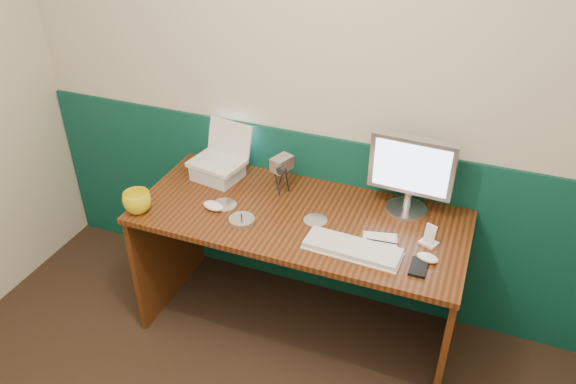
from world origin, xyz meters
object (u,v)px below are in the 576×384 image
at_px(laptop, 216,146).
at_px(mug, 137,202).
at_px(monitor, 411,176).
at_px(camcorder, 282,177).
at_px(keyboard, 352,249).
at_px(desk, 298,274).

distance_m(laptop, mug, 0.49).
relative_size(monitor, camcorder, 2.25).
height_order(laptop, keyboard, laptop).
height_order(desk, mug, mug).
distance_m(desk, mug, 0.89).
bearing_deg(camcorder, desk, -25.84).
height_order(desk, camcorder, camcorder).
xyz_separation_m(laptop, keyboard, (0.84, -0.34, -0.18)).
bearing_deg(monitor, desk, -152.09).
bearing_deg(laptop, camcorder, 8.65).
xyz_separation_m(mug, camcorder, (0.59, 0.41, 0.03)).
xyz_separation_m(keyboard, mug, (-1.05, -0.08, 0.04)).
relative_size(laptop, keyboard, 0.63).
relative_size(monitor, keyboard, 0.93).
bearing_deg(laptop, monitor, 12.82).
distance_m(mug, camcorder, 0.72).
bearing_deg(desk, mug, -160.94).
bearing_deg(mug, keyboard, 4.20).
bearing_deg(mug, monitor, 21.46).
relative_size(desk, keyboard, 3.77).
height_order(monitor, camcorder, monitor).
relative_size(laptop, camcorder, 1.51).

